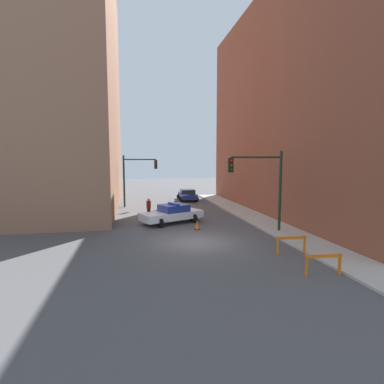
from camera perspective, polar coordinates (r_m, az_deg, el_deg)
name	(u,v)px	position (r m, az deg, el deg)	size (l,w,h in m)	color
ground_plane	(196,242)	(17.58, 0.80, -9.55)	(120.00, 120.00, 0.00)	#4C4C4F
sidewalk_right	(294,236)	(19.77, 18.84, -7.93)	(2.40, 44.00, 0.12)	#B2ADA3
building_corner_left	(37,84)	(32.46, -27.47, 17.81)	(14.00, 20.00, 23.39)	#93664C
building_right	(324,106)	(30.20, 23.88, 14.68)	(12.00, 28.00, 19.02)	brown
traffic_light_near	(264,179)	(19.77, 13.50, 2.42)	(3.64, 0.35, 5.20)	black
traffic_light_far	(135,173)	(30.77, -10.81, 3.50)	(3.44, 0.35, 5.20)	black
police_car	(172,214)	(22.66, -3.80, -4.12)	(5.04, 3.62, 1.52)	white
parked_car_near	(187,195)	(35.32, -0.88, -0.50)	(2.40, 4.37, 1.31)	navy
pedestrian_crossing	(149,208)	(24.65, -8.25, -3.02)	(0.43, 0.43, 1.66)	black
barrier_front	(323,261)	(13.70, 23.74, -11.97)	(1.60, 0.29, 0.90)	orange
barrier_mid	(291,242)	(16.14, 18.39, -9.02)	(1.60, 0.23, 0.90)	orange
traffic_cone	(197,225)	(20.60, 0.98, -6.30)	(0.36, 0.36, 0.66)	black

